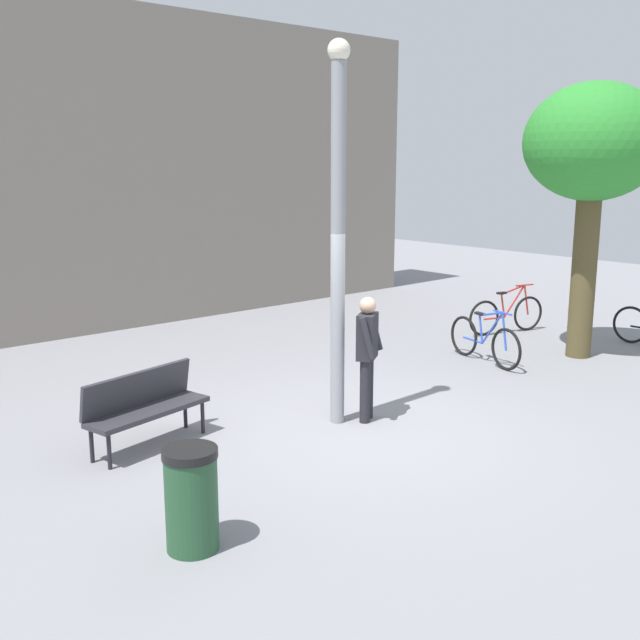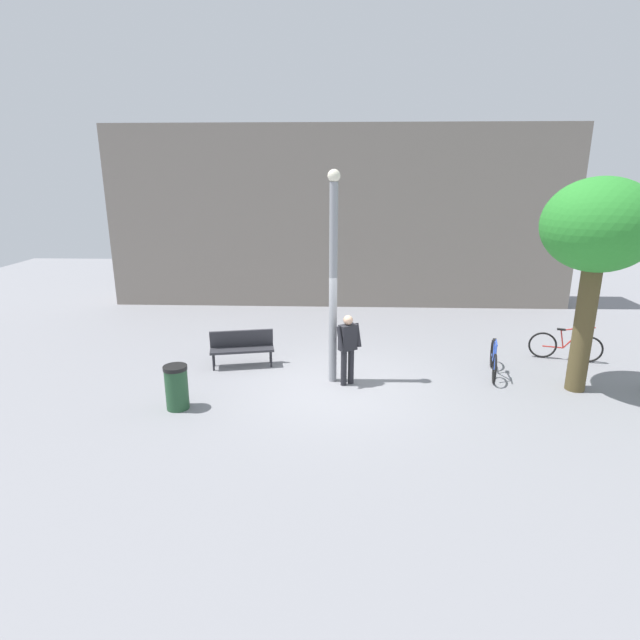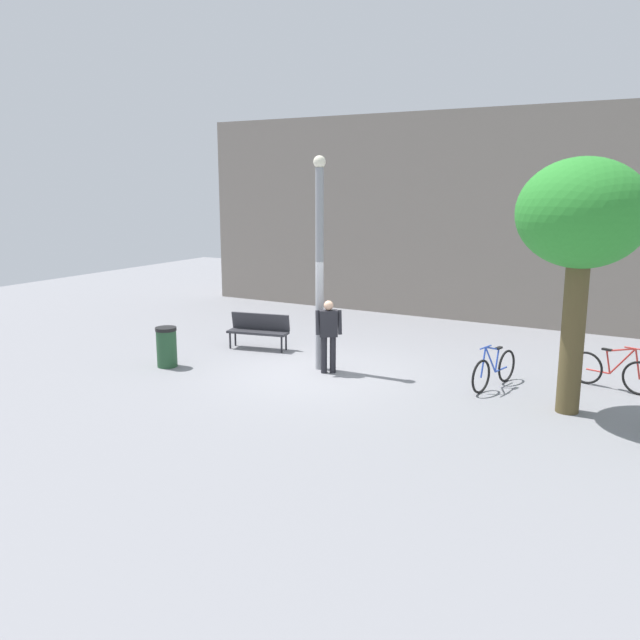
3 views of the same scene
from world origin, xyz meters
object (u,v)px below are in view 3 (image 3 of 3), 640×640
Objects in this scene: bicycle_blue at (494,370)px; plaza_tree at (582,219)px; lamppost at (320,258)px; person_by_lamppost at (328,331)px; trash_bin at (167,347)px; park_bench at (259,328)px; bicycle_red at (613,372)px.

plaza_tree is at bearing -27.17° from bicycle_blue.
lamppost is 1.66m from person_by_lamppost.
lamppost is at bearing 149.55° from person_by_lamppost.
lamppost is at bearing 26.64° from trash_bin.
plaza_tree is at bearing -8.60° from park_bench.
lamppost is 2.90× the size of person_by_lamppost.
lamppost is 4.16m from trash_bin.
bicycle_blue reaches higher than trash_bin.
bicycle_red is (6.11, 1.64, -2.19)m from lamppost.
bicycle_blue is at bearing 11.85° from person_by_lamppost.
bicycle_blue is 7.45m from trash_bin.
person_by_lamppost is 0.94× the size of bicycle_blue.
lamppost is 3.22m from park_bench.
lamppost reaches higher than person_by_lamppost.
person_by_lamppost is (0.35, -0.20, -1.61)m from lamppost.
plaza_tree is (5.54, -0.29, 1.03)m from lamppost.
trash_bin is (-3.21, -1.61, -2.10)m from lamppost.
lamppost is 2.73× the size of bicycle_blue.
plaza_tree is 2.68× the size of bicycle_red.
bicycle_red is 2.45m from bicycle_blue.
park_bench is (-2.33, 0.90, -2.03)m from lamppost.
person_by_lamppost reaches higher than bicycle_red.
plaza_tree is (7.86, -1.19, 3.06)m from park_bench.
park_bench is 8.52m from plaza_tree.
bicycle_red is (5.76, 1.84, -0.58)m from person_by_lamppost.
bicycle_blue is at bearing -153.51° from bicycle_red.
bicycle_red and bicycle_blue have the same top height.
lamppost reaches higher than bicycle_blue.
plaza_tree reaches higher than person_by_lamppost.
lamppost is 2.91× the size of park_bench.
plaza_tree reaches higher than trash_bin.
person_by_lamppost is at bearing 179.08° from plaza_tree.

